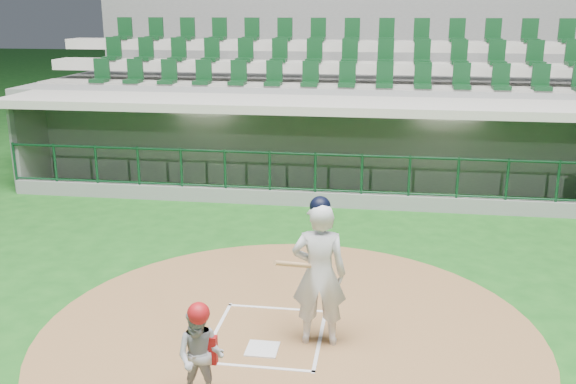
# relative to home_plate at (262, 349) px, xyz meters

# --- Properties ---
(ground) EXTENTS (120.00, 120.00, 0.00)m
(ground) POSITION_rel_home_plate_xyz_m (0.00, 0.70, -0.02)
(ground) COLOR #164F17
(ground) RESTS_ON ground
(dirt_circle) EXTENTS (7.20, 7.20, 0.01)m
(dirt_circle) POSITION_rel_home_plate_xyz_m (0.30, 0.50, -0.02)
(dirt_circle) COLOR brown
(dirt_circle) RESTS_ON ground
(home_plate) EXTENTS (0.43, 0.43, 0.02)m
(home_plate) POSITION_rel_home_plate_xyz_m (0.00, 0.00, 0.00)
(home_plate) COLOR silver
(home_plate) RESTS_ON dirt_circle
(batter_box_chalk) EXTENTS (1.55, 1.80, 0.01)m
(batter_box_chalk) POSITION_rel_home_plate_xyz_m (0.00, 0.40, -0.00)
(batter_box_chalk) COLOR white
(batter_box_chalk) RESTS_ON ground
(dugout_structure) EXTENTS (16.40, 3.70, 3.00)m
(dugout_structure) POSITION_rel_home_plate_xyz_m (0.09, 8.52, 0.94)
(dugout_structure) COLOR slate
(dugout_structure) RESTS_ON ground
(seating_deck) EXTENTS (17.00, 6.72, 5.15)m
(seating_deck) POSITION_rel_home_plate_xyz_m (0.00, 11.61, 1.40)
(seating_deck) COLOR gray
(seating_deck) RESTS_ON ground
(batter) EXTENTS (0.93, 0.91, 2.11)m
(batter) POSITION_rel_home_plate_xyz_m (0.73, 0.34, 1.04)
(batter) COLOR silver
(batter) RESTS_ON dirt_circle
(catcher) EXTENTS (0.59, 0.46, 1.28)m
(catcher) POSITION_rel_home_plate_xyz_m (-0.48, -1.28, 0.62)
(catcher) COLOR #9A9A9F
(catcher) RESTS_ON dirt_circle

